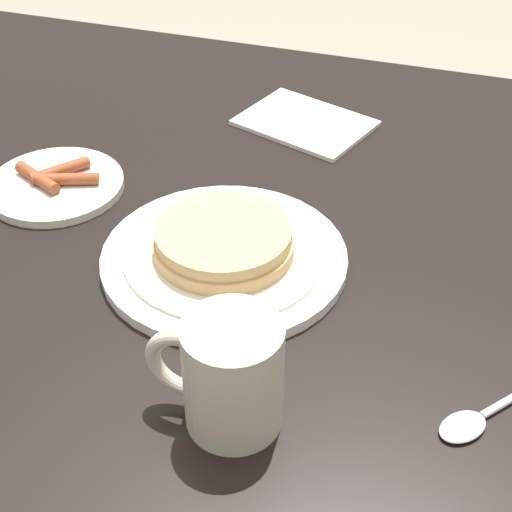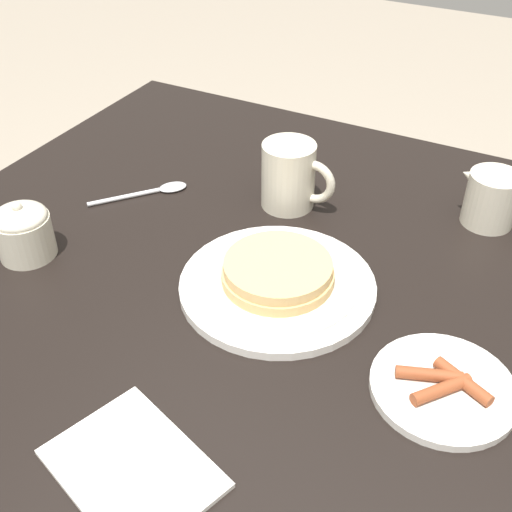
# 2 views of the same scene
# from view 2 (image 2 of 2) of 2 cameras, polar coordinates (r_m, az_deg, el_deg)

# --- Properties ---
(dining_table) EXTENTS (1.18, 1.02, 0.78)m
(dining_table) POSITION_cam_2_polar(r_m,az_deg,el_deg) (0.89, 3.96, -10.76)
(dining_table) COLOR black
(dining_table) RESTS_ON ground_plane
(pancake_plate) EXTENTS (0.25, 0.25, 0.04)m
(pancake_plate) POSITION_cam_2_polar(r_m,az_deg,el_deg) (0.81, 1.93, -2.13)
(pancake_plate) COLOR white
(pancake_plate) RESTS_ON dining_table
(side_plate_bacon) EXTENTS (0.16, 0.16, 0.02)m
(side_plate_bacon) POSITION_cam_2_polar(r_m,az_deg,el_deg) (0.73, 16.30, -11.12)
(side_plate_bacon) COLOR silver
(side_plate_bacon) RESTS_ON dining_table
(coffee_mug) EXTENTS (0.11, 0.08, 0.10)m
(coffee_mug) POSITION_cam_2_polar(r_m,az_deg,el_deg) (0.96, 3.07, 7.18)
(coffee_mug) COLOR beige
(coffee_mug) RESTS_ON dining_table
(creamer_pitcher) EXTENTS (0.11, 0.07, 0.09)m
(creamer_pitcher) POSITION_cam_2_polar(r_m,az_deg,el_deg) (0.98, 20.19, 4.88)
(creamer_pitcher) COLOR beige
(creamer_pitcher) RESTS_ON dining_table
(sugar_bowl) EXTENTS (0.08, 0.08, 0.08)m
(sugar_bowl) POSITION_cam_2_polar(r_m,az_deg,el_deg) (0.91, -19.99, 2.12)
(sugar_bowl) COLOR beige
(sugar_bowl) RESTS_ON dining_table
(napkin) EXTENTS (0.19, 0.16, 0.01)m
(napkin) POSITION_cam_2_polar(r_m,az_deg,el_deg) (0.65, -10.90, -18.05)
(napkin) COLOR silver
(napkin) RESTS_ON dining_table
(spoon) EXTENTS (0.11, 0.13, 0.01)m
(spoon) POSITION_cam_2_polar(r_m,az_deg,el_deg) (1.03, -8.86, 5.78)
(spoon) COLOR silver
(spoon) RESTS_ON dining_table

